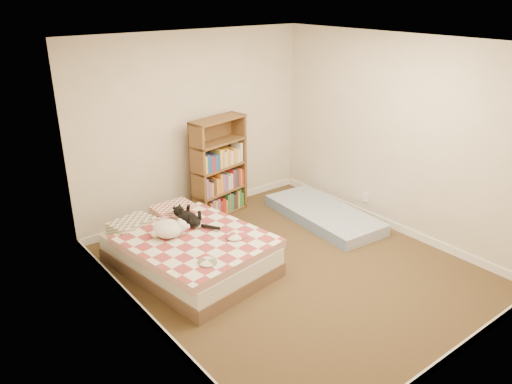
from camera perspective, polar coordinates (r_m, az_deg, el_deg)
room at (r=5.29m, az=4.37°, el=2.52°), size 3.51×4.01×2.51m
bed at (r=5.77m, az=-7.77°, el=-6.56°), size 1.52×1.97×0.48m
bookshelf at (r=6.95m, az=-4.31°, el=1.53°), size 0.88×0.43×1.39m
floor_mattress at (r=6.96m, az=7.73°, el=-2.56°), size 0.90×1.77×0.15m
black_cat at (r=5.87m, az=-7.80°, el=-2.88°), size 0.23×0.69×0.16m
white_dog at (r=5.60m, az=-9.91°, el=-4.14°), size 0.42×0.45×0.17m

